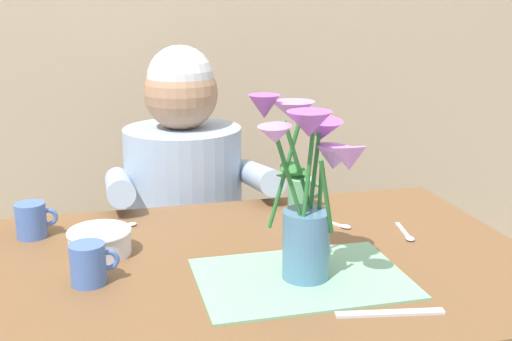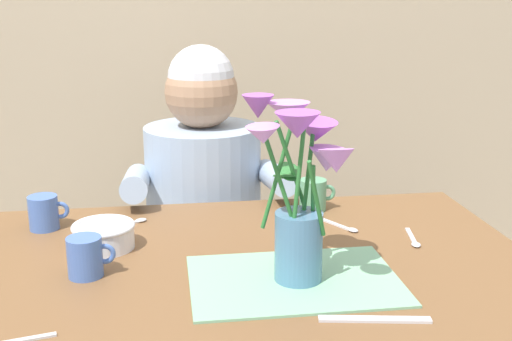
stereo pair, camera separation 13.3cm
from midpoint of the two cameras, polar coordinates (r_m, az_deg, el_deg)
The scene contains 13 objects.
wood_panel_backdrop at distance 2.27m, azimuth -8.78°, elevation 14.63°, with size 4.00×0.10×2.50m, color tan.
dining_table at distance 1.38m, azimuth -3.33°, elevation -11.80°, with size 1.20×0.80×0.74m.
seated_person at distance 1.97m, azimuth -8.18°, elevation -5.97°, with size 0.45×0.47×1.14m.
striped_placemat at distance 1.26m, azimuth 1.01°, elevation -9.56°, with size 0.40×0.28×0.01m, color #7AB289.
flower_vase at distance 1.19m, azimuth 1.36°, elevation -1.08°, with size 0.22×0.23×0.35m.
ceramic_bowl at distance 1.42m, azimuth -16.27°, elevation -6.01°, with size 0.14×0.14×0.06m.
dinner_knife at distance 1.14m, azimuth 8.44°, elevation -12.42°, with size 0.19×0.02×0.01m, color silver.
tea_cup at distance 1.56m, azimuth -21.53°, elevation -4.13°, with size 0.09×0.07×0.08m.
ceramic_mug at distance 1.29m, azimuth -17.46°, elevation -7.92°, with size 0.09×0.07×0.08m.
coffee_cup at distance 1.65m, azimuth 1.75°, elevation -2.05°, with size 0.09×0.07×0.08m.
spoon_0 at distance 1.50m, azimuth 10.69°, elevation -5.64°, with size 0.04×0.12×0.01m.
spoon_1 at distance 1.54m, azimuth 4.71°, elevation -4.79°, with size 0.07×0.11×0.01m.
spoon_3 at distance 1.56m, azimuth -14.20°, elevation -4.92°, with size 0.11×0.07×0.01m.
Camera 1 is at (-0.29, -1.19, 1.27)m, focal length 45.32 mm.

